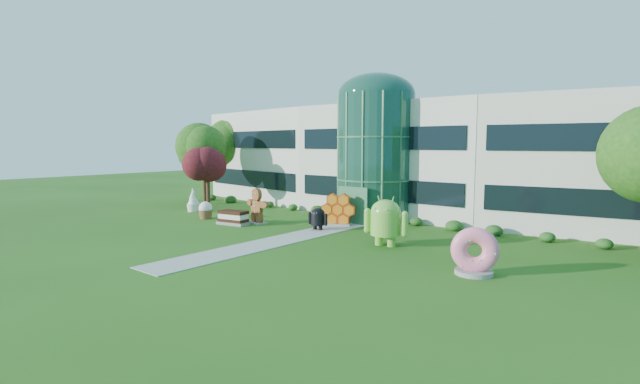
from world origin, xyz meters
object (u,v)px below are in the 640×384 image
Objects in this scene: android_green at (386,219)px; gingerbread at (257,206)px; android_black at (318,217)px; donut at (475,250)px.

android_green is 11.51m from gingerbread.
android_green is at bearing -18.48° from android_black.
android_black is 0.62× the size of gingerbread.
android_green is 1.44× the size of donut.
gingerbread is (-17.83, 3.07, 0.23)m from donut.
donut is 0.77× the size of gingerbread.
android_green reaches higher than donut.
android_black is 5.35m from gingerbread.
android_black is at bearing 18.65° from gingerbread.
android_green is 1.77× the size of android_black.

